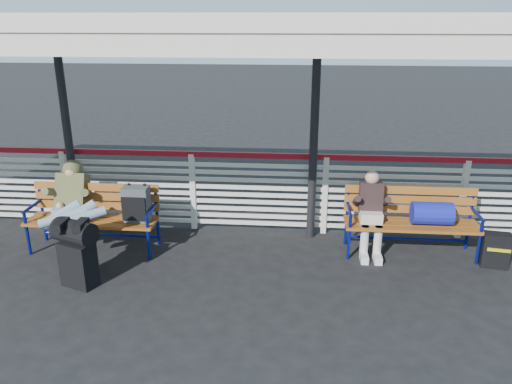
# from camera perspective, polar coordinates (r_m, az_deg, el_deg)

# --- Properties ---
(ground) EXTENTS (60.00, 60.00, 0.00)m
(ground) POSITION_cam_1_polar(r_m,az_deg,el_deg) (6.25, -10.60, -11.01)
(ground) COLOR black
(ground) RESTS_ON ground
(fence) EXTENTS (12.08, 0.08, 1.24)m
(fence) POSITION_cam_1_polar(r_m,az_deg,el_deg) (7.65, -7.24, 0.45)
(fence) COLOR silver
(fence) RESTS_ON ground
(canopy) EXTENTS (12.60, 3.60, 3.16)m
(canopy) POSITION_cam_1_polar(r_m,az_deg,el_deg) (6.24, -10.24, 18.33)
(canopy) COLOR silver
(canopy) RESTS_ON ground
(luggage_stack) EXTENTS (0.59, 0.45, 0.86)m
(luggage_stack) POSITION_cam_1_polar(r_m,az_deg,el_deg) (6.42, -19.82, -6.31)
(luggage_stack) COLOR black
(luggage_stack) RESTS_ON ground
(bench_left) EXTENTS (1.80, 0.56, 0.96)m
(bench_left) POSITION_cam_1_polar(r_m,az_deg,el_deg) (7.22, -16.45, -1.85)
(bench_left) COLOR #984F1D
(bench_left) RESTS_ON ground
(bench_right) EXTENTS (1.80, 0.56, 0.92)m
(bench_right) POSITION_cam_1_polar(r_m,az_deg,el_deg) (7.15, 18.22, -2.45)
(bench_right) COLOR #984F1D
(bench_right) RESTS_ON ground
(traveler_man) EXTENTS (0.93, 1.64, 0.77)m
(traveler_man) POSITION_cam_1_polar(r_m,az_deg,el_deg) (7.04, -20.37, -1.90)
(traveler_man) COLOR #7D96A9
(traveler_man) RESTS_ON ground
(companion_person) EXTENTS (0.32, 0.66, 1.15)m
(companion_person) POSITION_cam_1_polar(r_m,az_deg,el_deg) (7.01, 13.01, -2.28)
(companion_person) COLOR beige
(companion_person) RESTS_ON ground
(suitcase_side) EXTENTS (0.36, 0.26, 0.47)m
(suitcase_side) POSITION_cam_1_polar(r_m,az_deg,el_deg) (7.29, 25.70, -6.01)
(suitcase_side) COLOR black
(suitcase_side) RESTS_ON ground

